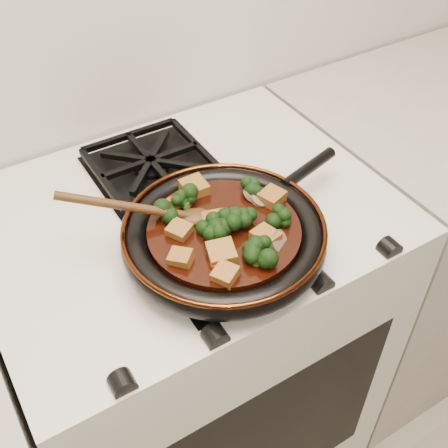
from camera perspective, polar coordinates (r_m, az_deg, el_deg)
stove at (r=1.39m, az=-3.11°, el=-12.40°), size 0.76×0.60×0.90m
burner_grate_front at (r=0.95m, az=-0.05°, el=-2.64°), size 0.23×0.23×0.03m
burner_grate_back at (r=1.14m, az=-7.43°, el=6.03°), size 0.23×0.23×0.03m
skillet at (r=0.94m, az=0.09°, el=-1.09°), size 0.46×0.34×0.05m
braising_sauce at (r=0.93m, az=0.00°, el=-0.94°), size 0.26×0.26×0.02m
tofu_cube_0 at (r=0.87m, az=-0.26°, el=-3.01°), size 0.05×0.05×0.03m
tofu_cube_1 at (r=0.93m, az=-0.99°, el=0.32°), size 0.05×0.05×0.03m
tofu_cube_2 at (r=0.87m, az=-4.41°, el=-3.45°), size 0.05×0.05×0.03m
tofu_cube_3 at (r=0.98m, az=4.87°, el=2.69°), size 0.05×0.05×0.02m
tofu_cube_4 at (r=0.85m, az=0.13°, el=-5.14°), size 0.05×0.05×0.02m
tofu_cube_5 at (r=0.90m, az=4.24°, el=-1.40°), size 0.04×0.05×0.03m
tofu_cube_6 at (r=0.92m, az=-4.56°, el=-0.67°), size 0.05×0.05×0.02m
tofu_cube_7 at (r=0.99m, az=-3.04°, el=3.70°), size 0.04×0.05×0.03m
broccoli_floret_0 at (r=0.94m, az=-6.06°, el=0.92°), size 0.10×0.08×0.08m
broccoli_floret_1 at (r=0.88m, az=3.43°, el=-2.72°), size 0.09×0.08×0.07m
broccoli_floret_2 at (r=0.95m, az=-3.84°, el=2.04°), size 0.09×0.09×0.07m
broccoli_floret_3 at (r=0.99m, az=3.11°, el=3.72°), size 0.07×0.07×0.06m
broccoli_floret_4 at (r=0.92m, az=2.17°, el=0.22°), size 0.07×0.07×0.07m
broccoli_floret_5 at (r=0.91m, az=-1.66°, el=-0.36°), size 0.09×0.09×0.06m
broccoli_floret_6 at (r=0.92m, az=0.02°, el=-0.02°), size 0.07×0.07×0.07m
broccoli_floret_7 at (r=0.90m, az=-1.40°, el=-0.98°), size 0.08×0.08×0.06m
broccoli_floret_8 at (r=0.93m, az=5.46°, el=0.28°), size 0.09×0.08×0.07m
broccoli_floret_9 at (r=0.86m, az=3.37°, el=-3.70°), size 0.09×0.09×0.07m
carrot_coin_0 at (r=0.87m, az=-0.47°, el=-3.98°), size 0.03×0.03×0.01m
carrot_coin_1 at (r=0.93m, az=-0.97°, el=-0.00°), size 0.03×0.03×0.02m
carrot_coin_2 at (r=0.97m, az=-5.23°, el=2.02°), size 0.03×0.03×0.02m
carrot_coin_3 at (r=0.97m, az=-4.50°, el=2.41°), size 0.04×0.03×0.02m
carrot_coin_4 at (r=0.96m, az=-5.87°, el=1.67°), size 0.03×0.03×0.02m
mushroom_slice_0 at (r=0.97m, az=3.72°, el=2.61°), size 0.04×0.04×0.02m
mushroom_slice_1 at (r=0.90m, az=5.50°, el=-1.75°), size 0.05×0.04×0.04m
mushroom_slice_2 at (r=0.98m, az=2.89°, el=3.01°), size 0.05×0.05×0.03m
mushroom_slice_3 at (r=0.97m, az=-4.15°, el=2.33°), size 0.03×0.03×0.02m
wooden_spoon at (r=0.93m, az=-6.77°, el=1.31°), size 0.14×0.09×0.23m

